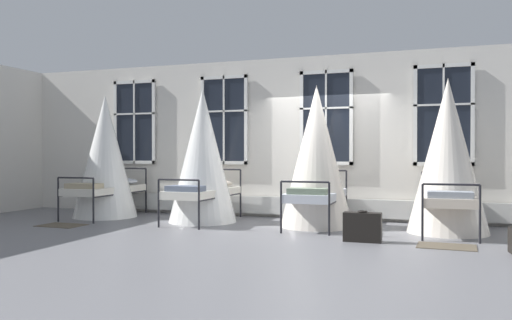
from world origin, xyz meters
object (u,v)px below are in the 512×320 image
object	(u,v)px
cot_first	(105,158)
suitcase_dark	(362,227)
cot_fourth	(448,158)
cot_third	(316,158)
cot_second	(203,157)

from	to	relation	value
cot_first	suitcase_dark	xyz separation A→B (m)	(5.50, -1.37, -1.01)
cot_first	cot_fourth	xyz separation A→B (m)	(6.73, -0.00, 0.02)
cot_third	suitcase_dark	world-z (taller)	cot_third
cot_first	cot_second	size ratio (longest dim) A/B	0.98
cot_third	suitcase_dark	bearing A→B (deg)	-145.02
cot_first	suitcase_dark	world-z (taller)	cot_first
cot_first	suitcase_dark	distance (m)	5.76
cot_second	cot_fourth	world-z (taller)	cot_second
cot_third	cot_second	bearing A→B (deg)	90.94
cot_third	cot_fourth	size ratio (longest dim) A/B	0.99
cot_first	cot_fourth	distance (m)	6.73
cot_fourth	suitcase_dark	size ratio (longest dim) A/B	4.61
cot_first	cot_third	xyz separation A→B (m)	(4.50, 0.01, 0.01)
cot_first	cot_third	bearing A→B (deg)	-90.68
cot_third	cot_fourth	bearing A→B (deg)	-91.37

